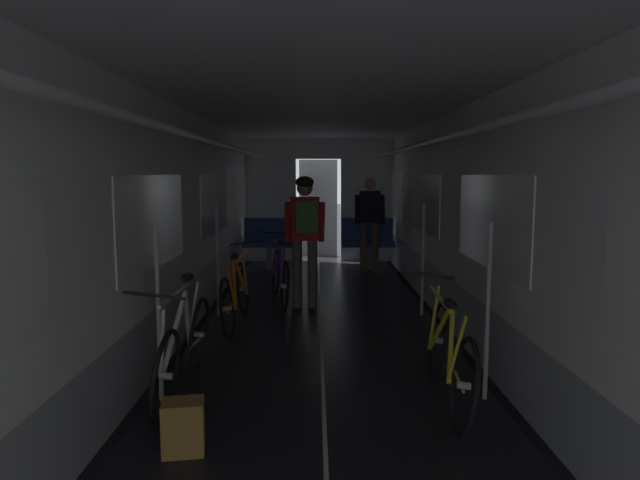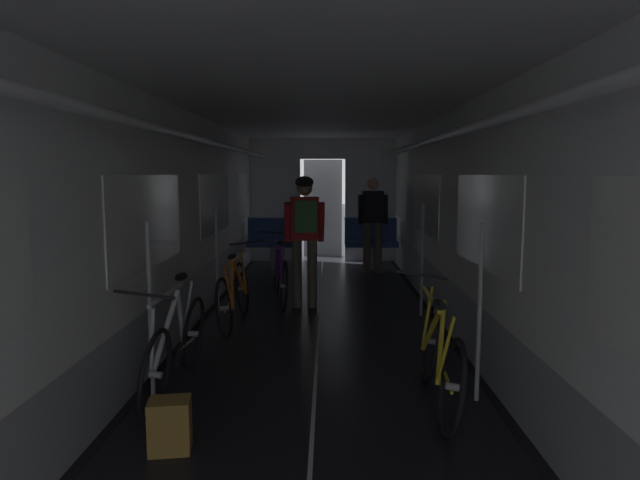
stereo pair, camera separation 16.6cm
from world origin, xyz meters
The scene contains 10 objects.
train_car_shell centered at (0.00, 3.60, 1.70)m, with size 3.14×12.34×2.57m.
bench_seat_far_left centered at (-0.90, 8.07, 0.57)m, with size 0.98×0.51×0.95m.
bench_seat_far_right centered at (0.90, 8.07, 0.57)m, with size 0.98×0.51×0.95m.
bicycle_white centered at (-1.12, 2.25, 0.38)m, with size 0.44×1.69×0.95m.
bicycle_yellow centered at (0.96, 2.04, 0.38)m, with size 0.44×1.69×0.96m.
bicycle_orange centered at (-0.98, 4.21, 0.38)m, with size 0.44×1.69×0.95m.
person_cyclist_aisle centered at (-0.20, 5.10, 1.07)m, with size 0.55×0.42×1.73m.
bicycle_purple_in_aisle centered at (-0.54, 5.36, 0.38)m, with size 0.54×1.68×0.95m.
person_standing_near_bench centered at (0.90, 7.70, 0.98)m, with size 0.53×0.23×1.69m.
backpack_on_floor centered at (-0.90, 1.27, 0.17)m, with size 0.26×0.20×0.34m, color olive.
Camera 2 is at (0.10, -2.07, 1.76)m, focal length 31.13 mm.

